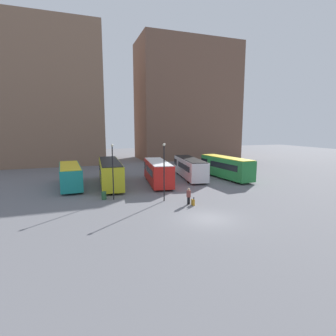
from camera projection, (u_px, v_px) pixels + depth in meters
name	position (u px, v px, depth m)	size (l,w,h in m)	color
ground_plane	(208.00, 219.00, 22.04)	(160.00, 160.00, 0.00)	slate
building_block_left	(23.00, 96.00, 53.81)	(31.04, 15.19, 28.34)	#7F604C
building_block_right	(187.00, 102.00, 65.82)	(24.53, 12.63, 28.23)	brown
bus_0	(70.00, 175.00, 33.72)	(2.97, 9.73, 2.87)	#19847F
bus_1	(110.00, 172.00, 34.87)	(3.27, 11.93, 3.27)	gold
bus_2	(158.00, 171.00, 35.74)	(3.88, 10.15, 3.11)	red
bus_3	(190.00, 167.00, 39.93)	(4.21, 11.35, 3.01)	silver
bus_4	(226.00, 167.00, 39.65)	(3.23, 10.58, 3.24)	#237A38
traveler	(189.00, 195.00, 26.00)	(0.47, 0.47, 1.67)	black
suitcase	(193.00, 202.00, 25.80)	(0.21, 0.44, 0.86)	#B27A1E
lamp_post_0	(164.00, 168.00, 26.88)	(0.28, 0.28, 6.02)	black
lamp_post_1	(113.00, 167.00, 27.47)	(0.28, 0.28, 5.92)	black
trash_bin	(104.00, 196.00, 27.87)	(0.52, 0.52, 0.85)	#285633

